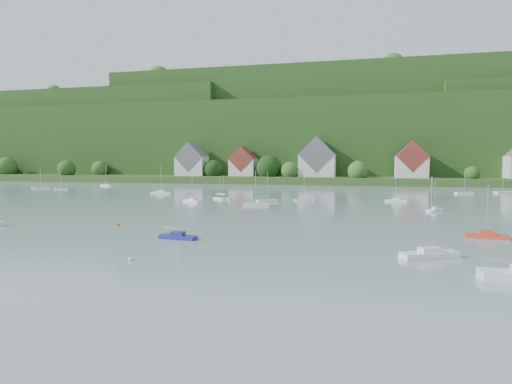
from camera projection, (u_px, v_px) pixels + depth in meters
far_shore_strip at (309, 179)px, 209.38m from camera, size 600.00×60.00×3.00m
forested_ridge at (323, 140)px, 274.16m from camera, size 620.00×181.22×69.89m
village_building_0 at (192, 162)px, 209.26m from camera, size 14.00×10.40×16.00m
village_building_1 at (243, 164)px, 205.32m from camera, size 12.00×9.36×14.00m
village_building_2 at (317, 161)px, 195.93m from camera, size 16.00×11.44×18.00m
village_building_3 at (411, 163)px, 184.56m from camera, size 13.00×10.40×15.50m
near_sailboat_1 at (178, 236)px, 57.10m from camera, size 5.27×2.07×6.92m
near_sailboat_3 at (430, 254)px, 46.08m from camera, size 6.51×4.46×8.62m
near_sailboat_5 at (486, 235)px, 57.71m from camera, size 5.36×2.02×7.06m
mooring_buoy_1 at (130, 260)px, 44.93m from camera, size 0.48×0.48×0.48m
mooring_buoy_3 at (118, 226)px, 69.00m from camera, size 0.47×0.47×0.47m
far_sailboat_cluster at (319, 195)px, 124.85m from camera, size 205.92×66.28×8.71m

